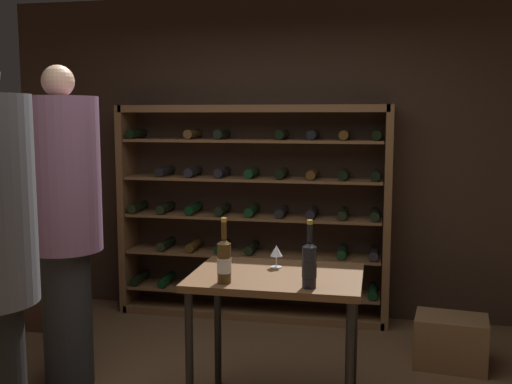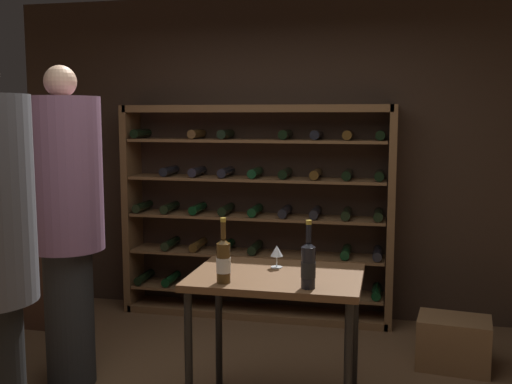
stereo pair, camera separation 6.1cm
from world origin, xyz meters
The scene contains 9 objects.
back_wall centered at (0.00, 2.13, 1.37)m, with size 4.93×0.10×2.73m, color #332319.
wine_rack centered at (-0.24, 1.92, 0.90)m, with size 2.31×0.32×1.81m.
tasting_table centered at (0.24, 0.27, 0.73)m, with size 0.96×0.69×0.83m.
person_guest_blue_shirt centered at (-1.13, 0.39, 1.12)m, with size 0.47×0.47×2.03m.
wine_crate centered at (1.31, 1.17, 0.17)m, with size 0.48×0.34×0.35m, color brown.
display_cabinet centered at (-1.99, 1.36, 0.71)m, with size 0.44×0.36×1.42m, color #4C2D1E.
wine_bottle_red_label centered at (0.00, 0.03, 0.96)m, with size 0.08×0.08×0.35m.
wine_bottle_amber_reserve centered at (0.45, 0.03, 0.96)m, with size 0.08×0.08×0.36m.
wine_glass_stemmed_center centered at (0.22, 0.41, 0.93)m, with size 0.07×0.07×0.13m.
Camera 2 is at (0.85, -2.97, 1.72)m, focal length 42.07 mm.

